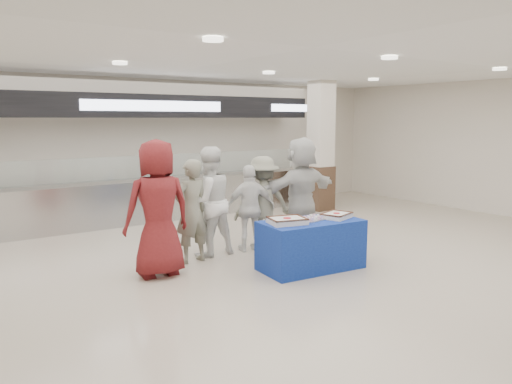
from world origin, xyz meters
TOP-DOWN VIEW (x-y plane):
  - ground at (0.00, 0.00)m, footprint 14.00×14.00m
  - serving_line at (0.00, 5.40)m, footprint 8.70×0.85m
  - column_right at (4.00, 4.20)m, footprint 0.55×0.55m
  - display_table at (0.48, 0.52)m, footprint 1.62×0.93m
  - sheet_cake_left at (0.05, 0.56)m, footprint 0.60×0.52m
  - sheet_cake_right at (0.95, 0.46)m, footprint 0.55×0.49m
  - cupcake_tray at (0.52, 0.56)m, footprint 0.43×0.36m
  - civilian_maroon at (-1.55, 1.55)m, footprint 1.02×0.70m
  - soldier_a at (-0.83, 1.89)m, footprint 0.65×0.47m
  - chef_tall at (-0.40, 2.10)m, footprint 0.89×0.70m
  - chef_short at (0.32, 1.93)m, footprint 0.95×0.61m
  - soldier_b at (0.65, 2.02)m, footprint 1.15×0.80m
  - civilian_white at (1.38, 1.83)m, footprint 1.83×0.62m

SIDE VIEW (x-z plane):
  - ground at x=0.00m, z-range 0.00..0.00m
  - display_table at x=0.48m, z-range 0.00..0.75m
  - chef_short at x=0.32m, z-range 0.00..1.50m
  - cupcake_tray at x=0.52m, z-range 0.75..0.81m
  - sheet_cake_right at x=0.95m, z-range 0.75..0.85m
  - sheet_cake_left at x=0.05m, z-range 0.75..0.86m
  - soldier_b at x=0.65m, z-range 0.00..1.63m
  - soldier_a at x=-0.83m, z-range 0.00..1.66m
  - chef_tall at x=-0.40m, z-range 0.00..1.83m
  - civilian_white at x=1.38m, z-range 0.00..1.96m
  - civilian_maroon at x=-1.55m, z-range 0.00..2.00m
  - serving_line at x=0.00m, z-range -0.24..2.56m
  - column_right at x=4.00m, z-range -0.07..3.13m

